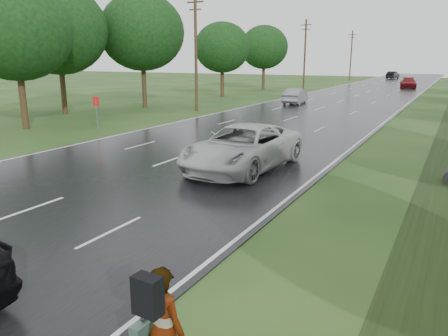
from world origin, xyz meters
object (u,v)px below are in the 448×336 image
object	(u,v)px
road_sign	(96,107)
pedestrian	(161,328)
silver_sedan	(295,96)
white_pickup	(243,147)

from	to	relation	value
road_sign	pedestrian	size ratio (longest dim) A/B	1.20
silver_sedan	pedestrian	bearing A→B (deg)	101.13
pedestrian	silver_sedan	distance (m)	40.68
pedestrian	silver_sedan	xyz separation A→B (m)	(-11.65, 38.98, -0.17)
road_sign	white_pickup	distance (m)	12.79
white_pickup	silver_sedan	distance (m)	27.90
white_pickup	pedestrian	bearing A→B (deg)	-66.43
white_pickup	silver_sedan	world-z (taller)	white_pickup
pedestrian	white_pickup	size ratio (longest dim) A/B	0.29
road_sign	silver_sedan	bearing A→B (deg)	77.66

